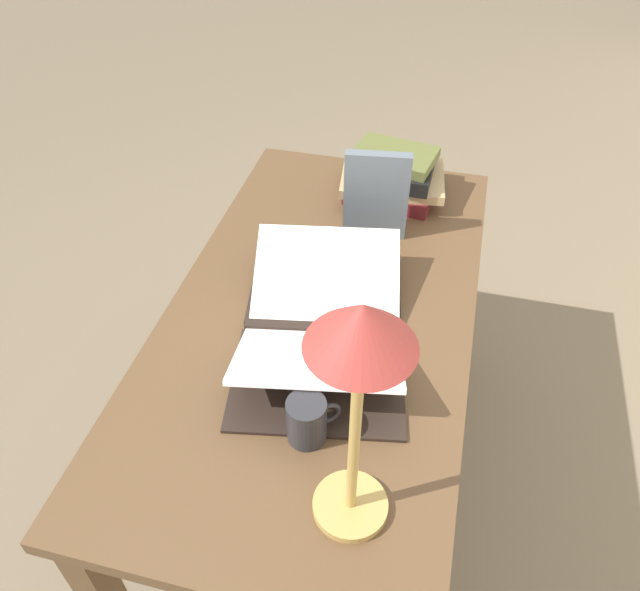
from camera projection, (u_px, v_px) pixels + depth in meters
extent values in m
plane|color=#70604C|center=(321.00, 481.00, 1.97)|extent=(12.00, 12.00, 0.00)
cube|color=brown|center=(321.00, 312.00, 1.47)|extent=(1.35, 0.70, 0.03)
cube|color=brown|center=(282.00, 256.00, 2.23)|extent=(0.06, 0.06, 0.73)
cube|color=brown|center=(451.00, 283.00, 2.12)|extent=(0.06, 0.06, 0.73)
cube|color=black|center=(322.00, 329.00, 1.39)|extent=(0.09, 0.34, 0.02)
cube|color=black|center=(326.00, 287.00, 1.51)|extent=(0.33, 0.40, 0.01)
cube|color=black|center=(318.00, 382.00, 1.29)|extent=(0.33, 0.40, 0.01)
cube|color=white|center=(325.00, 275.00, 1.46)|extent=(0.30, 0.38, 0.11)
cube|color=white|center=(318.00, 358.00, 1.27)|extent=(0.30, 0.38, 0.11)
cube|color=maroon|center=(392.00, 189.00, 1.79)|extent=(0.21, 0.26, 0.04)
cube|color=tan|center=(393.00, 178.00, 1.77)|extent=(0.24, 0.31, 0.03)
cube|color=black|center=(394.00, 168.00, 1.75)|extent=(0.21, 0.22, 0.04)
cube|color=brown|center=(395.00, 156.00, 1.72)|extent=(0.19, 0.24, 0.03)
cube|color=slate|center=(376.00, 196.00, 1.59)|extent=(0.05, 0.17, 0.24)
cylinder|color=tan|center=(350.00, 505.00, 1.08)|extent=(0.13, 0.13, 0.02)
cylinder|color=tan|center=(355.00, 436.00, 0.94)|extent=(0.02, 0.02, 0.40)
cone|color=#99332D|center=(362.00, 326.00, 0.78)|extent=(0.15, 0.15, 0.08)
cylinder|color=#28282D|center=(307.00, 420.00, 1.16)|extent=(0.08, 0.08, 0.10)
torus|color=#28282D|center=(328.00, 413.00, 1.17)|extent=(0.04, 0.05, 0.05)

